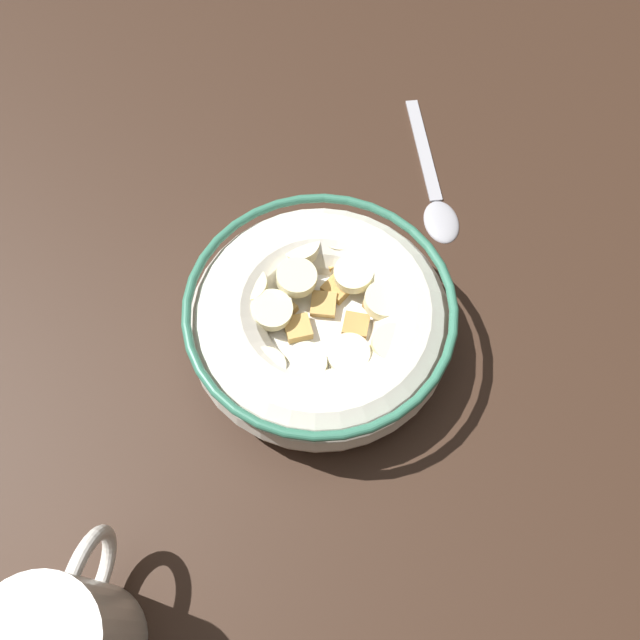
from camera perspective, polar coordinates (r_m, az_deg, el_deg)
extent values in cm
cube|color=#332116|center=(45.01, 0.00, -2.27)|extent=(104.23, 104.23, 2.00)
cylinder|color=silver|center=(43.83, 0.00, -1.57)|extent=(9.49, 9.49, 0.60)
torus|color=silver|center=(41.73, 0.00, -0.23)|extent=(17.26, 17.26, 5.25)
torus|color=#337259|center=(39.66, 0.00, 1.26)|extent=(17.34, 17.34, 0.60)
cylinder|color=white|center=(41.61, 0.00, -0.14)|extent=(14.11, 14.11, 0.40)
cube|color=tan|center=(41.57, 8.15, 0.64)|extent=(2.00, 1.95, 0.88)
cube|color=tan|center=(43.36, -1.25, 5.59)|extent=(2.36, 2.36, 0.93)
cube|color=tan|center=(40.02, 3.78, -3.21)|extent=(1.94, 1.90, 0.84)
cube|color=#B78947|center=(42.25, 1.58, 2.85)|extent=(2.21, 2.24, 0.85)
cube|color=tan|center=(41.66, 5.39, 1.45)|extent=(2.28, 2.26, 0.88)
cube|color=tan|center=(39.08, 3.95, -6.46)|extent=(2.26, 2.29, 0.93)
cube|color=tan|center=(41.33, -3.61, 0.68)|extent=(2.27, 2.24, 0.94)
cube|color=#AD7F42|center=(40.81, 3.11, -1.04)|extent=(1.70, 1.68, 0.78)
cube|color=tan|center=(43.00, -6.20, 4.68)|extent=(2.25, 2.26, 0.80)
cube|color=#B78947|center=(40.41, -7.97, -2.71)|extent=(2.23, 2.26, 0.87)
cube|color=tan|center=(42.87, 5.78, 4.12)|extent=(1.68, 1.66, 0.79)
cube|color=#AD7F42|center=(43.96, -0.27, 7.15)|extent=(2.33, 2.33, 0.82)
cube|color=#AD7F42|center=(39.71, -3.99, -4.74)|extent=(1.91, 1.91, 0.76)
cube|color=tan|center=(41.04, -6.83, -0.15)|extent=(2.35, 2.36, 0.94)
cube|color=tan|center=(40.76, -1.99, -0.72)|extent=(2.22, 2.23, 0.80)
cube|color=tan|center=(41.49, 0.70, 1.33)|extent=(1.92, 1.84, 0.96)
cube|color=#AD7F42|center=(43.17, 2.03, 5.49)|extent=(2.31, 2.32, 0.83)
cylinder|color=#F9EFC6|center=(42.57, -1.73, 6.68)|extent=(3.45, 3.51, 1.14)
cylinder|color=beige|center=(40.79, 5.82, 1.75)|extent=(3.73, 3.75, 1.00)
cylinder|color=beige|center=(40.51, -4.32, 0.90)|extent=(3.47, 3.49, 1.24)
cylinder|color=#F4EABC|center=(38.97, -1.69, -3.84)|extent=(3.01, 3.01, 1.33)
cylinder|color=beige|center=(41.40, -6.54, 3.10)|extent=(3.72, 3.76, 1.02)
cylinder|color=#F4EABC|center=(38.79, 2.62, -3.15)|extent=(3.72, 3.74, 1.09)
cylinder|color=beige|center=(39.08, 6.55, -2.19)|extent=(3.76, 3.77, 1.02)
cylinder|color=#F4EABC|center=(43.14, 1.51, 7.42)|extent=(3.30, 3.23, 1.15)
cylinder|color=beige|center=(41.73, 3.08, 4.16)|extent=(3.76, 3.79, 1.11)
cylinder|color=beige|center=(38.58, -4.96, -4.36)|extent=(3.75, 3.73, 1.01)
cylinder|color=beige|center=(41.00, -2.11, 3.84)|extent=(3.66, 3.70, 1.03)
ellipsoid|color=#A5A5AD|center=(49.61, 10.92, 8.89)|extent=(4.62, 3.86, 0.80)
cube|color=#A5A5AD|center=(54.05, 9.27, 15.01)|extent=(10.22, 4.60, 0.36)
torus|color=white|center=(37.99, -20.10, -20.91)|extent=(5.48, 0.80, 5.48)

